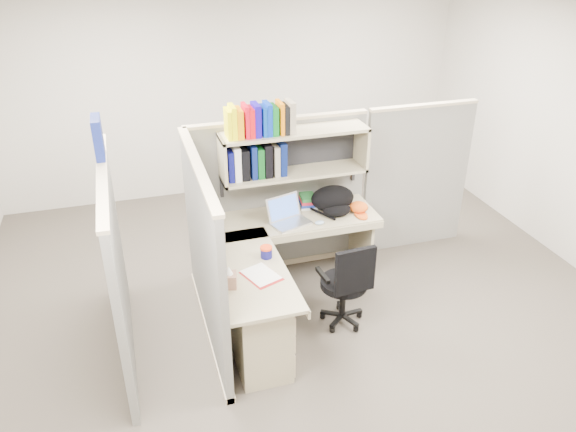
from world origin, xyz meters
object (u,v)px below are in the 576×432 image
object	(u,v)px
backpack	(335,201)
snack_canister	(266,252)
task_chair	(345,296)
laptop	(290,212)
desk	(271,300)

from	to	relation	value
backpack	snack_canister	world-z (taller)	backpack
backpack	snack_canister	bearing A→B (deg)	-154.80
backpack	task_chair	xyz separation A→B (m)	(-0.19, -0.80, -0.55)
laptop	desk	bearing A→B (deg)	-135.59
desk	backpack	xyz separation A→B (m)	(0.88, 0.83, 0.42)
desk	task_chair	world-z (taller)	task_chair
backpack	snack_canister	size ratio (longest dim) A/B	4.13
backpack	task_chair	world-z (taller)	backpack
desk	snack_canister	size ratio (longest dim) A/B	16.72
snack_canister	backpack	bearing A→B (deg)	35.66
snack_canister	task_chair	distance (m)	0.84
desk	backpack	bearing A→B (deg)	43.60
laptop	backpack	world-z (taller)	same
laptop	task_chair	size ratio (longest dim) A/B	0.40
laptop	snack_canister	xyz separation A→B (m)	(-0.37, -0.51, -0.07)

